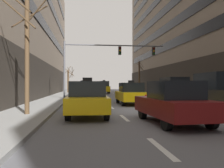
# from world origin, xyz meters

# --- Properties ---
(ground_plane) EXTENTS (120.00, 120.00, 0.00)m
(ground_plane) POSITION_xyz_m (0.00, 0.00, 0.00)
(ground_plane) COLOR slate
(sidewalk_left) EXTENTS (2.72, 80.00, 0.14)m
(sidewalk_left) POSITION_xyz_m (-6.29, 0.00, 0.07)
(sidewalk_left) COLOR gray
(sidewalk_left) RESTS_ON ground
(lane_stripe_l1_s2) EXTENTS (0.16, 2.00, 0.01)m
(lane_stripe_l1_s2) POSITION_xyz_m (-1.64, -8.00, 0.00)
(lane_stripe_l1_s2) COLOR silver
(lane_stripe_l1_s2) RESTS_ON ground
(lane_stripe_l1_s3) EXTENTS (0.16, 2.00, 0.01)m
(lane_stripe_l1_s3) POSITION_xyz_m (-1.64, -3.00, 0.00)
(lane_stripe_l1_s3) COLOR silver
(lane_stripe_l1_s3) RESTS_ON ground
(lane_stripe_l1_s4) EXTENTS (0.16, 2.00, 0.01)m
(lane_stripe_l1_s4) POSITION_xyz_m (-1.64, 2.00, 0.00)
(lane_stripe_l1_s4) COLOR silver
(lane_stripe_l1_s4) RESTS_ON ground
(lane_stripe_l1_s5) EXTENTS (0.16, 2.00, 0.01)m
(lane_stripe_l1_s5) POSITION_xyz_m (-1.64, 7.00, 0.00)
(lane_stripe_l1_s5) COLOR silver
(lane_stripe_l1_s5) RESTS_ON ground
(lane_stripe_l1_s6) EXTENTS (0.16, 2.00, 0.01)m
(lane_stripe_l1_s6) POSITION_xyz_m (-1.64, 12.00, 0.00)
(lane_stripe_l1_s6) COLOR silver
(lane_stripe_l1_s6) RESTS_ON ground
(lane_stripe_l1_s7) EXTENTS (0.16, 2.00, 0.01)m
(lane_stripe_l1_s7) POSITION_xyz_m (-1.64, 17.00, 0.00)
(lane_stripe_l1_s7) COLOR silver
(lane_stripe_l1_s7) RESTS_ON ground
(lane_stripe_l1_s8) EXTENTS (0.16, 2.00, 0.01)m
(lane_stripe_l1_s8) POSITION_xyz_m (-1.64, 22.00, 0.00)
(lane_stripe_l1_s8) COLOR silver
(lane_stripe_l1_s8) RESTS_ON ground
(lane_stripe_l1_s9) EXTENTS (0.16, 2.00, 0.01)m
(lane_stripe_l1_s9) POSITION_xyz_m (-1.64, 27.00, 0.00)
(lane_stripe_l1_s9) COLOR silver
(lane_stripe_l1_s9) RESTS_ON ground
(lane_stripe_l1_s10) EXTENTS (0.16, 2.00, 0.01)m
(lane_stripe_l1_s10) POSITION_xyz_m (-1.64, 32.00, 0.00)
(lane_stripe_l1_s10) COLOR silver
(lane_stripe_l1_s10) RESTS_ON ground
(lane_stripe_l2_s3) EXTENTS (0.16, 2.00, 0.01)m
(lane_stripe_l2_s3) POSITION_xyz_m (1.64, -3.00, 0.00)
(lane_stripe_l2_s3) COLOR silver
(lane_stripe_l2_s3) RESTS_ON ground
(lane_stripe_l2_s4) EXTENTS (0.16, 2.00, 0.01)m
(lane_stripe_l2_s4) POSITION_xyz_m (1.64, 2.00, 0.00)
(lane_stripe_l2_s4) COLOR silver
(lane_stripe_l2_s4) RESTS_ON ground
(lane_stripe_l2_s5) EXTENTS (0.16, 2.00, 0.01)m
(lane_stripe_l2_s5) POSITION_xyz_m (1.64, 7.00, 0.00)
(lane_stripe_l2_s5) COLOR silver
(lane_stripe_l2_s5) RESTS_ON ground
(lane_stripe_l2_s6) EXTENTS (0.16, 2.00, 0.01)m
(lane_stripe_l2_s6) POSITION_xyz_m (1.64, 12.00, 0.00)
(lane_stripe_l2_s6) COLOR silver
(lane_stripe_l2_s6) RESTS_ON ground
(lane_stripe_l2_s7) EXTENTS (0.16, 2.00, 0.01)m
(lane_stripe_l2_s7) POSITION_xyz_m (1.64, 17.00, 0.00)
(lane_stripe_l2_s7) COLOR silver
(lane_stripe_l2_s7) RESTS_ON ground
(lane_stripe_l2_s8) EXTENTS (0.16, 2.00, 0.01)m
(lane_stripe_l2_s8) POSITION_xyz_m (1.64, 22.00, 0.00)
(lane_stripe_l2_s8) COLOR silver
(lane_stripe_l2_s8) RESTS_ON ground
(lane_stripe_l2_s9) EXTENTS (0.16, 2.00, 0.01)m
(lane_stripe_l2_s9) POSITION_xyz_m (1.64, 27.00, 0.00)
(lane_stripe_l2_s9) COLOR silver
(lane_stripe_l2_s9) RESTS_ON ground
(lane_stripe_l2_s10) EXTENTS (0.16, 2.00, 0.01)m
(lane_stripe_l2_s10) POSITION_xyz_m (1.64, 32.00, 0.00)
(lane_stripe_l2_s10) COLOR silver
(lane_stripe_l2_s10) RESTS_ON ground
(taxi_driving_0) EXTENTS (1.89, 4.37, 1.80)m
(taxi_driving_0) POSITION_xyz_m (-3.27, -2.30, 0.80)
(taxi_driving_0) COLOR black
(taxi_driving_0) RESTS_ON ground
(car_driving_1) EXTENTS (1.98, 4.58, 1.71)m
(car_driving_1) POSITION_xyz_m (-3.28, 7.13, 0.84)
(car_driving_1) COLOR black
(car_driving_1) RESTS_ON ground
(car_driving_2) EXTENTS (1.98, 4.61, 1.72)m
(car_driving_2) POSITION_xyz_m (-3.37, 12.33, 0.85)
(car_driving_2) COLOR black
(car_driving_2) RESTS_ON ground
(taxi_driving_3) EXTENTS (1.83, 4.26, 2.23)m
(taxi_driving_3) POSITION_xyz_m (-0.06, 26.33, 1.02)
(taxi_driving_3) COLOR black
(taxi_driving_3) RESTS_ON ground
(car_driving_4) EXTENTS (2.02, 4.40, 1.62)m
(car_driving_4) POSITION_xyz_m (-0.06, -4.70, 0.80)
(car_driving_4) COLOR black
(car_driving_4) RESTS_ON ground
(taxi_driving_5) EXTENTS (1.88, 4.30, 2.24)m
(taxi_driving_5) POSITION_xyz_m (-3.15, 22.07, 1.03)
(taxi_driving_5) COLOR black
(taxi_driving_5) RESTS_ON ground
(taxi_driving_6) EXTENTS (1.81, 4.31, 1.79)m
(taxi_driving_6) POSITION_xyz_m (0.05, 4.01, 0.80)
(taxi_driving_6) COLOR black
(taxi_driving_6) RESTS_ON ground
(car_parked_1) EXTENTS (1.94, 4.45, 2.14)m
(car_parked_1) POSITION_xyz_m (3.88, -1.12, 1.06)
(car_parked_1) COLOR black
(car_parked_1) RESTS_ON ground
(car_parked_2) EXTENTS (1.88, 4.33, 2.08)m
(car_parked_2) POSITION_xyz_m (3.88, 5.28, 1.03)
(car_parked_2) COLOR black
(car_parked_2) RESTS_ON ground
(traffic_signal_0) EXTENTS (10.10, 0.35, 5.61)m
(traffic_signal_0) POSITION_xyz_m (-1.58, 10.23, 4.30)
(traffic_signal_0) COLOR #4C4C51
(traffic_signal_0) RESTS_ON sidewalk_left
(street_tree_0) EXTENTS (1.90, 1.92, 5.59)m
(street_tree_0) POSITION_xyz_m (-6.03, -2.13, 3.09)
(street_tree_0) COLOR #4C3823
(street_tree_0) RESTS_ON sidewalk_left
(street_tree_1) EXTENTS (1.16, 0.88, 5.59)m
(street_tree_1) POSITION_xyz_m (6.03, 26.37, 2.83)
(street_tree_1) COLOR #4C3823
(street_tree_1) RESTS_ON sidewalk_right
(street_tree_2) EXTENTS (1.93, 2.02, 4.48)m
(street_tree_2) POSITION_xyz_m (-5.98, 26.74, 2.20)
(street_tree_2) COLOR #4C3823
(street_tree_2) RESTS_ON sidewalk_left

